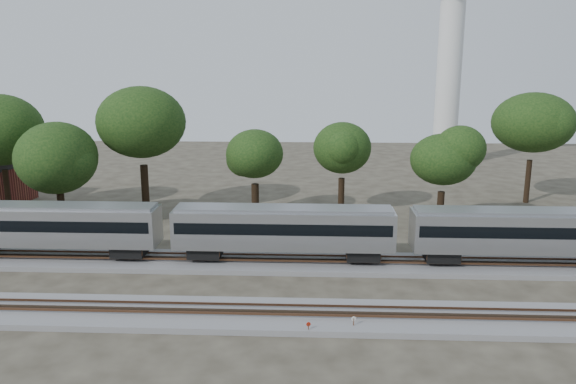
# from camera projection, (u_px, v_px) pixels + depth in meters

# --- Properties ---
(ground) EXTENTS (160.00, 160.00, 0.00)m
(ground) POSITION_uv_depth(u_px,v_px,m) (225.00, 293.00, 41.04)
(ground) COLOR #383328
(ground) RESTS_ON ground
(track_far) EXTENTS (160.00, 5.00, 0.73)m
(track_far) POSITION_uv_depth(u_px,v_px,m) (236.00, 262.00, 46.83)
(track_far) COLOR slate
(track_far) RESTS_ON ground
(track_near) EXTENTS (160.00, 5.00, 0.73)m
(track_near) POSITION_uv_depth(u_px,v_px,m) (216.00, 315.00, 37.10)
(track_near) COLOR slate
(track_near) RESTS_ON ground
(train) EXTENTS (113.16, 3.23, 4.77)m
(train) POSITION_uv_depth(u_px,v_px,m) (405.00, 229.00, 45.52)
(train) COLOR #AFB1B6
(train) RESTS_ON ground
(switch_stand_red) EXTENTS (0.28, 0.11, 0.89)m
(switch_stand_red) POSITION_uv_depth(u_px,v_px,m) (308.00, 327.00, 34.57)
(switch_stand_red) COLOR #512D19
(switch_stand_red) RESTS_ON ground
(switch_stand_white) EXTENTS (0.31, 0.13, 1.00)m
(switch_stand_white) POSITION_uv_depth(u_px,v_px,m) (354.00, 322.00, 35.10)
(switch_stand_white) COLOR #512D19
(switch_stand_white) RESTS_ON ground
(switch_lever) EXTENTS (0.57, 0.45, 0.30)m
(switch_lever) POSITION_uv_depth(u_px,v_px,m) (339.00, 331.00, 35.00)
(switch_lever) COLOR #512D19
(switch_lever) RESTS_ON ground
(tree_1) EXTENTS (9.57, 9.57, 13.49)m
(tree_1) POSITION_uv_depth(u_px,v_px,m) (0.00, 130.00, 60.09)
(tree_1) COLOR black
(tree_1) RESTS_ON ground
(tree_2) EXTENTS (7.35, 7.35, 10.36)m
(tree_2) POSITION_uv_depth(u_px,v_px,m) (57.00, 158.00, 55.66)
(tree_2) COLOR black
(tree_2) RESTS_ON ground
(tree_3) EXTENTS (10.34, 10.34, 14.58)m
(tree_3) POSITION_uv_depth(u_px,v_px,m) (141.00, 122.00, 60.46)
(tree_3) COLOR black
(tree_3) RESTS_ON ground
(tree_4) EXTENTS (7.19, 7.19, 10.14)m
(tree_4) POSITION_uv_depth(u_px,v_px,m) (255.00, 154.00, 59.15)
(tree_4) COLOR black
(tree_4) RESTS_ON ground
(tree_5) EXTENTS (7.47, 7.47, 10.53)m
(tree_5) POSITION_uv_depth(u_px,v_px,m) (342.00, 148.00, 61.36)
(tree_5) COLOR black
(tree_5) RESTS_ON ground
(tree_6) EXTENTS (7.22, 7.22, 10.17)m
(tree_6) POSITION_uv_depth(u_px,v_px,m) (443.00, 160.00, 55.51)
(tree_6) COLOR black
(tree_6) RESTS_ON ground
(tree_7) EXTENTS (9.78, 9.78, 13.78)m
(tree_7) POSITION_uv_depth(u_px,v_px,m) (533.00, 123.00, 65.50)
(tree_7) COLOR black
(tree_7) RESTS_ON ground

